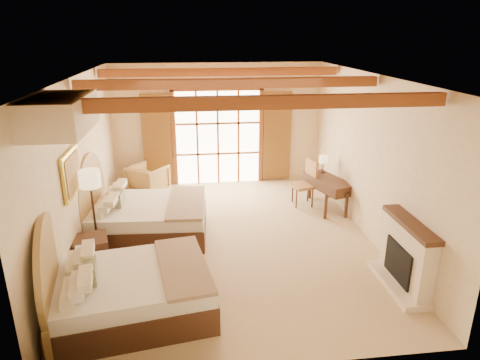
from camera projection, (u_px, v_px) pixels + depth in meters
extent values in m
plane|color=tan|center=(232.00, 239.00, 8.59)|extent=(7.00, 7.00, 0.00)
plane|color=beige|center=(218.00, 125.00, 11.34)|extent=(5.50, 0.00, 5.50)
plane|color=beige|center=(80.00, 168.00, 7.74)|extent=(0.00, 7.00, 7.00)
plane|color=beige|center=(370.00, 158.00, 8.37)|extent=(0.00, 7.00, 7.00)
plane|color=#AE6733|center=(230.00, 76.00, 7.53)|extent=(7.00, 7.00, 0.00)
cube|color=white|center=(218.00, 138.00, 11.41)|extent=(2.20, 0.02, 2.50)
cube|color=brown|center=(157.00, 140.00, 11.20)|extent=(0.75, 0.06, 2.40)
cube|color=brown|center=(277.00, 137.00, 11.57)|extent=(0.75, 0.06, 2.40)
cube|color=beige|center=(407.00, 256.00, 6.83)|extent=(0.25, 1.30, 1.10)
cube|color=black|center=(402.00, 262.00, 6.85)|extent=(0.18, 0.80, 0.60)
cube|color=beige|center=(398.00, 284.00, 6.98)|extent=(0.45, 1.40, 0.10)
cube|color=#482C1C|center=(411.00, 224.00, 6.64)|extent=(0.30, 1.40, 0.08)
cube|color=gold|center=(71.00, 173.00, 6.99)|extent=(0.05, 0.95, 0.75)
cube|color=#BE8842|center=(73.00, 173.00, 7.00)|extent=(0.02, 0.82, 0.62)
cube|color=beige|center=(60.00, 114.00, 5.46)|extent=(0.70, 1.40, 0.45)
cube|color=#482C1C|center=(133.00, 301.00, 6.26)|extent=(2.47, 2.02, 0.43)
cube|color=white|center=(131.00, 281.00, 6.15)|extent=(2.42, 1.98, 0.24)
cube|color=#958361|center=(184.00, 270.00, 6.20)|extent=(0.93, 1.80, 0.05)
cube|color=gray|center=(92.00, 268.00, 6.01)|extent=(0.20, 0.47, 0.26)
cube|color=#482C1C|center=(149.00, 225.00, 8.69)|extent=(2.40, 1.87, 0.45)
cube|color=white|center=(148.00, 209.00, 8.57)|extent=(2.35, 1.83, 0.25)
cube|color=#958361|center=(186.00, 201.00, 8.62)|extent=(0.79, 1.81, 0.06)
cube|color=gray|center=(119.00, 199.00, 8.43)|extent=(0.16, 0.48, 0.27)
cube|color=#482C1C|center=(92.00, 255.00, 7.30)|extent=(0.66, 0.66, 0.66)
cylinder|color=#33221A|center=(99.00, 257.00, 7.88)|extent=(0.24, 0.24, 0.03)
cylinder|color=#33221A|center=(95.00, 221.00, 7.63)|extent=(0.04, 0.04, 1.45)
cylinder|color=#F8E7A9|center=(90.00, 179.00, 7.37)|extent=(0.36, 0.36, 0.30)
imported|color=#AB8546|center=(148.00, 180.00, 10.83)|extent=(1.16, 1.16, 0.77)
cube|color=#9D7B42|center=(182.00, 196.00, 10.34)|extent=(0.56, 0.56, 0.36)
cube|color=#482C1C|center=(328.00, 180.00, 9.91)|extent=(0.96, 1.45, 0.05)
cube|color=#482C1C|center=(328.00, 185.00, 9.95)|extent=(0.93, 1.41, 0.21)
cube|color=#B28B43|center=(303.00, 186.00, 10.14)|extent=(0.59, 0.59, 0.06)
cube|color=#B28B43|center=(312.00, 173.00, 10.06)|extent=(0.18, 0.48, 0.59)
cylinder|color=#33221A|center=(323.00, 172.00, 10.33)|extent=(0.12, 0.12, 0.02)
cylinder|color=#33221A|center=(323.00, 166.00, 10.29)|extent=(0.02, 0.02, 0.29)
cylinder|color=#F8E7A9|center=(324.00, 159.00, 10.23)|extent=(0.20, 0.20, 0.16)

